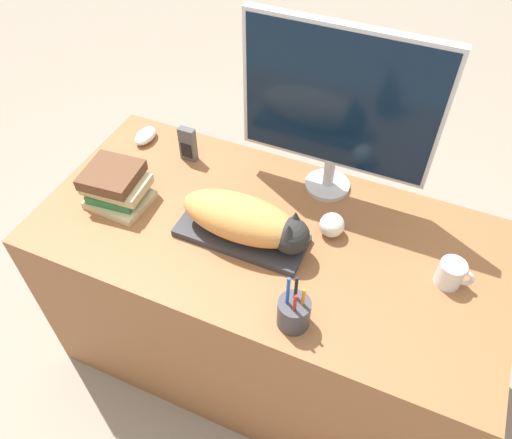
# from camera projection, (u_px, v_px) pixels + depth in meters

# --- Properties ---
(ground_plane) EXTENTS (12.00, 12.00, 0.00)m
(ground_plane) POSITION_uv_depth(u_px,v_px,m) (227.00, 428.00, 1.87)
(ground_plane) COLOR gray
(desk) EXTENTS (1.46, 0.72, 0.74)m
(desk) POSITION_uv_depth(u_px,v_px,m) (266.00, 299.00, 1.82)
(desk) COLOR brown
(desk) RESTS_ON ground_plane
(keyboard) EXTENTS (0.40, 0.16, 0.02)m
(keyboard) POSITION_uv_depth(u_px,v_px,m) (241.00, 236.00, 1.52)
(keyboard) COLOR #2D2D33
(keyboard) RESTS_ON desk
(cat) EXTENTS (0.40, 0.15, 0.13)m
(cat) POSITION_uv_depth(u_px,v_px,m) (248.00, 221.00, 1.46)
(cat) COLOR #D18C47
(cat) RESTS_ON keyboard
(monitor) EXTENTS (0.60, 0.15, 0.57)m
(monitor) POSITION_uv_depth(u_px,v_px,m) (338.00, 105.00, 1.44)
(monitor) COLOR #B7B7BC
(monitor) RESTS_ON desk
(computer_mouse) EXTENTS (0.06, 0.11, 0.04)m
(computer_mouse) POSITION_uv_depth(u_px,v_px,m) (145.00, 136.00, 1.84)
(computer_mouse) COLOR silver
(computer_mouse) RESTS_ON desk
(coffee_mug) EXTENTS (0.10, 0.07, 0.08)m
(coffee_mug) POSITION_uv_depth(u_px,v_px,m) (451.00, 274.00, 1.39)
(coffee_mug) COLOR silver
(coffee_mug) RESTS_ON desk
(pen_cup) EXTENTS (0.09, 0.09, 0.19)m
(pen_cup) POSITION_uv_depth(u_px,v_px,m) (294.00, 312.00, 1.29)
(pen_cup) COLOR #38383D
(pen_cup) RESTS_ON desk
(baseball) EXTENTS (0.08, 0.08, 0.08)m
(baseball) POSITION_uv_depth(u_px,v_px,m) (332.00, 225.00, 1.52)
(baseball) COLOR silver
(baseball) RESTS_ON desk
(phone) EXTENTS (0.06, 0.03, 0.13)m
(phone) POSITION_uv_depth(u_px,v_px,m) (188.00, 144.00, 1.74)
(phone) COLOR #4C4C51
(phone) RESTS_ON desk
(book_stack) EXTENTS (0.21, 0.19, 0.12)m
(book_stack) POSITION_uv_depth(u_px,v_px,m) (116.00, 186.00, 1.60)
(book_stack) COLOR #C6B284
(book_stack) RESTS_ON desk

